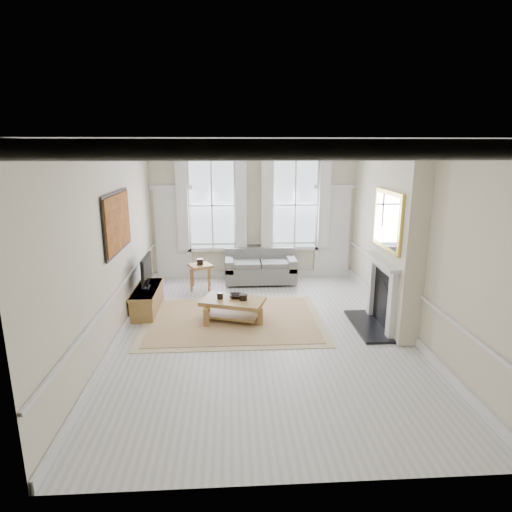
{
  "coord_description": "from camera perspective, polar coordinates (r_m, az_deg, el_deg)",
  "views": [
    {
      "loc": [
        -0.59,
        -7.2,
        3.32
      ],
      "look_at": [
        -0.1,
        0.89,
        1.25
      ],
      "focal_mm": 30.0,
      "sensor_mm": 36.0,
      "label": 1
    }
  ],
  "objects": [
    {
      "name": "floor",
      "position": [
        7.95,
        1.13,
        -10.36
      ],
      "size": [
        7.2,
        7.2,
        0.0
      ],
      "primitive_type": "plane",
      "color": "#B7B5AD",
      "rests_on": "ground"
    },
    {
      "name": "ceiling",
      "position": [
        7.23,
        1.26,
        14.95
      ],
      "size": [
        7.2,
        7.2,
        0.0
      ],
      "primitive_type": "plane",
      "rotation": [
        3.14,
        0.0,
        0.0
      ],
      "color": "white",
      "rests_on": "back_wall"
    },
    {
      "name": "back_wall",
      "position": [
        10.94,
        -0.32,
        5.81
      ],
      "size": [
        5.2,
        0.0,
        5.2
      ],
      "primitive_type": "plane",
      "rotation": [
        1.57,
        0.0,
        0.0
      ],
      "color": "beige",
      "rests_on": "floor"
    },
    {
      "name": "left_wall",
      "position": [
        7.65,
        -18.61,
        1.33
      ],
      "size": [
        0.0,
        7.2,
        7.2
      ],
      "primitive_type": "plane",
      "rotation": [
        1.57,
        0.0,
        1.57
      ],
      "color": "beige",
      "rests_on": "floor"
    },
    {
      "name": "right_wall",
      "position": [
        8.04,
        20.0,
        1.82
      ],
      "size": [
        0.0,
        7.2,
        7.2
      ],
      "primitive_type": "plane",
      "rotation": [
        1.57,
        0.0,
        -1.57
      ],
      "color": "beige",
      "rests_on": "floor"
    },
    {
      "name": "window_left",
      "position": [
        10.86,
        -5.89,
        6.73
      ],
      "size": [
        1.26,
        0.2,
        2.2
      ],
      "primitive_type": null,
      "color": "#B2BCC6",
      "rests_on": "back_wall"
    },
    {
      "name": "window_right",
      "position": [
        10.97,
        5.21,
        6.83
      ],
      "size": [
        1.26,
        0.2,
        2.2
      ],
      "primitive_type": null,
      "color": "#B2BCC6",
      "rests_on": "back_wall"
    },
    {
      "name": "door_left",
      "position": [
        11.08,
        -10.97,
        2.76
      ],
      "size": [
        0.9,
        0.08,
        2.3
      ],
      "primitive_type": "cube",
      "color": "silver",
      "rests_on": "floor"
    },
    {
      "name": "door_right",
      "position": [
        11.29,
        10.15,
        3.02
      ],
      "size": [
        0.9,
        0.08,
        2.3
      ],
      "primitive_type": "cube",
      "color": "silver",
      "rests_on": "floor"
    },
    {
      "name": "painting",
      "position": [
        7.86,
        -17.97,
        4.32
      ],
      "size": [
        0.05,
        1.66,
        1.06
      ],
      "primitive_type": "cube",
      "color": "#AA6B1D",
      "rests_on": "left_wall"
    },
    {
      "name": "chimney_breast",
      "position": [
        8.15,
        18.33,
        2.12
      ],
      "size": [
        0.35,
        1.7,
        3.38
      ],
      "primitive_type": "cube",
      "color": "beige",
      "rests_on": "floor"
    },
    {
      "name": "hearth",
      "position": [
        8.51,
        14.74,
        -8.97
      ],
      "size": [
        0.55,
        1.5,
        0.05
      ],
      "primitive_type": "cube",
      "color": "black",
      "rests_on": "floor"
    },
    {
      "name": "fireplace",
      "position": [
        8.32,
        16.36,
        -4.4
      ],
      "size": [
        0.21,
        1.45,
        1.33
      ],
      "color": "silver",
      "rests_on": "floor"
    },
    {
      "name": "mirror",
      "position": [
        8.01,
        17.09,
        4.57
      ],
      "size": [
        0.06,
        1.26,
        1.06
      ],
      "primitive_type": "cube",
      "color": "gold",
      "rests_on": "chimney_breast"
    },
    {
      "name": "sofa",
      "position": [
        10.76,
        0.56,
        -1.7
      ],
      "size": [
        1.75,
        0.85,
        0.84
      ],
      "color": "#62625F",
      "rests_on": "floor"
    },
    {
      "name": "side_table",
      "position": [
        10.31,
        -7.43,
        -1.73
      ],
      "size": [
        0.65,
        0.65,
        0.6
      ],
      "rotation": [
        0.0,
        0.0,
        0.43
      ],
      "color": "brown",
      "rests_on": "floor"
    },
    {
      "name": "rug",
      "position": [
        8.53,
        -3.06,
        -8.52
      ],
      "size": [
        3.5,
        2.6,
        0.02
      ],
      "primitive_type": "cube",
      "color": "tan",
      "rests_on": "floor"
    },
    {
      "name": "coffee_table",
      "position": [
        8.4,
        -3.09,
        -6.3
      ],
      "size": [
        1.35,
        1.04,
        0.45
      ],
      "rotation": [
        0.0,
        0.0,
        -0.33
      ],
      "color": "brown",
      "rests_on": "rug"
    },
    {
      "name": "ceramic_pot_a",
      "position": [
        8.4,
        -4.82,
        -5.3
      ],
      "size": [
        0.12,
        0.12,
        0.12
      ],
      "primitive_type": "cylinder",
      "color": "black",
      "rests_on": "coffee_table"
    },
    {
      "name": "ceramic_pot_b",
      "position": [
        8.31,
        -1.71,
        -5.52
      ],
      "size": [
        0.16,
        0.16,
        0.11
      ],
      "primitive_type": "cylinder",
      "color": "black",
      "rests_on": "coffee_table"
    },
    {
      "name": "bowl",
      "position": [
        8.45,
        -2.76,
        -5.34
      ],
      "size": [
        0.32,
        0.32,
        0.07
      ],
      "primitive_type": "imported",
      "rotation": [
        0.0,
        0.0,
        -0.2
      ],
      "color": "black",
      "rests_on": "coffee_table"
    },
    {
      "name": "tv_stand",
      "position": [
        9.2,
        -14.28,
        -5.64
      ],
      "size": [
        0.45,
        1.4,
        0.5
      ],
      "primitive_type": "cube",
      "color": "brown",
      "rests_on": "floor"
    },
    {
      "name": "tv",
      "position": [
        9.0,
        -14.39,
        -1.77
      ],
      "size": [
        0.08,
        0.9,
        0.68
      ],
      "color": "black",
      "rests_on": "tv_stand"
    }
  ]
}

